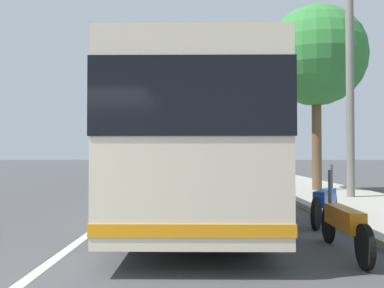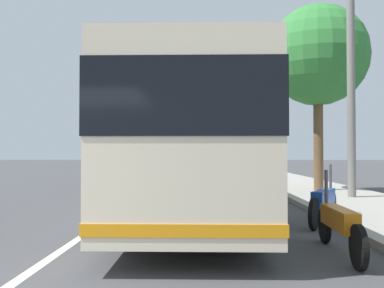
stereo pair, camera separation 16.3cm
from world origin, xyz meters
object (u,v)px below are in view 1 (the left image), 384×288
car_side_street (155,163)px  coach_bus (195,143)px  motorcycle_by_tree (325,202)px  roadside_tree_mid_block (316,56)px  utility_pole (350,99)px  motorcycle_mid_row (344,223)px  car_ahead_same_lane (137,167)px

car_side_street → coach_bus: bearing=8.1°
motorcycle_by_tree → roadside_tree_mid_block: roadside_tree_mid_block is taller
car_side_street → utility_pole: (-24.11, -8.74, 2.61)m
motorcycle_mid_row → roadside_tree_mid_block: bearing=-11.7°
coach_bus → utility_pole: (2.88, -5.02, 1.51)m
motorcycle_by_tree → utility_pole: (4.55, -2.17, 2.82)m
motorcycle_by_tree → car_side_street: car_side_street is taller
car_side_street → roadside_tree_mid_block: size_ratio=0.56×
motorcycle_by_tree → roadside_tree_mid_block: size_ratio=0.30×
coach_bus → car_ahead_same_lane: coach_bus is taller
coach_bus → car_side_street: coach_bus is taller
coach_bus → car_side_street: size_ratio=2.92×
coach_bus → roadside_tree_mid_block: (5.63, -4.69, 3.53)m
coach_bus → motorcycle_by_tree: (-1.68, -2.86, -1.31)m
coach_bus → utility_pole: size_ratio=1.81×
car_side_street → car_ahead_same_lane: car_ahead_same_lane is taller
coach_bus → motorcycle_mid_row: size_ratio=5.09×
motorcycle_by_tree → roadside_tree_mid_block: 8.95m
motorcycle_by_tree → car_side_street: (28.67, 6.57, 0.21)m
car_ahead_same_lane → roadside_tree_mid_block: 13.51m
coach_bus → utility_pole: utility_pole is taller
coach_bus → motorcycle_mid_row: 5.26m
motorcycle_by_tree → car_ahead_same_lane: 18.10m
motorcycle_mid_row → motorcycle_by_tree: bearing=-9.6°
car_side_street → car_ahead_same_lane: size_ratio=0.92×
motorcycle_by_tree → coach_bus: bearing=87.3°
motorcycle_mid_row → car_side_street: bearing=12.4°
car_ahead_same_lane → utility_pole: 15.29m
car_ahead_same_lane → utility_pole: (-12.33, -8.66, 2.59)m
coach_bus → car_ahead_same_lane: bearing=13.6°
car_ahead_same_lane → car_side_street: bearing=179.7°
motorcycle_mid_row → car_side_street: size_ratio=0.57×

